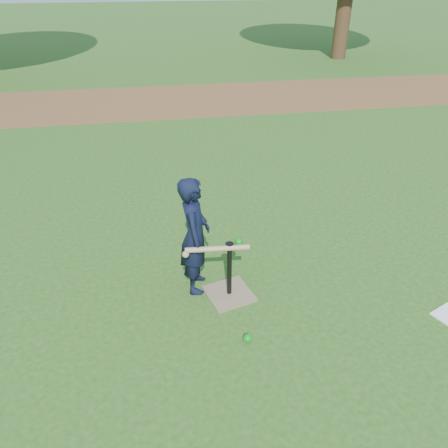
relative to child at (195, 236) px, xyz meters
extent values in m
plane|color=#285116|center=(-0.08, -0.37, -0.61)|extent=(80.00, 80.00, 0.00)
cube|color=brown|center=(-0.08, 7.13, -0.60)|extent=(24.00, 3.00, 0.01)
imported|color=black|center=(0.00, 0.00, 0.00)|extent=(0.35, 0.48, 1.22)
sphere|color=#0D9018|center=(0.35, -0.85, -0.57)|extent=(0.08, 0.08, 0.08)
cube|color=#857054|center=(0.30, -0.20, -0.60)|extent=(0.53, 0.53, 0.02)
cylinder|color=black|center=(0.30, -0.20, -0.31)|extent=(0.05, 0.05, 0.55)
cylinder|color=black|center=(0.30, -0.20, -0.03)|extent=(0.08, 0.08, 0.06)
cylinder|color=tan|center=(0.18, -0.22, -0.03)|extent=(0.60, 0.10, 0.05)
sphere|color=tan|center=(-0.12, -0.26, -0.03)|extent=(0.06, 0.06, 0.06)
sphere|color=#0D9018|center=(0.40, -0.15, -0.02)|extent=(0.08, 0.08, 0.08)
cylinder|color=#382316|center=(6.42, 11.63, 1.10)|extent=(0.50, 0.50, 3.42)
camera|label=1|loc=(-0.34, -3.53, 2.25)|focal=35.00mm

